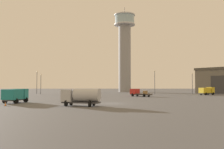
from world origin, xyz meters
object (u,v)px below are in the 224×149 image
Objects in this scene: truck_box_teal at (15,95)px; light_post_east at (37,80)px; light_post_west at (155,80)px; light_post_north at (192,82)px; traffic_cone_near_right at (12,99)px; truck_box_yellow at (207,91)px; traffic_cone_near_left at (5,104)px; truck_fuel_tanker_silver at (81,96)px; light_post_centre at (41,82)px; control_tower at (125,47)px; truck_flatbed_red at (138,93)px.

truck_box_teal is 52.48m from light_post_east.
light_post_west is at bearing -28.95° from truck_box_teal.
traffic_cone_near_right is at bearing -146.62° from light_post_north.
light_post_north is at bearing 79.71° from truck_box_yellow.
truck_fuel_tanker_silver is at bearing -2.69° from traffic_cone_near_left.
light_post_centre is 37.08m from traffic_cone_near_right.
light_post_west is at bearing 55.58° from traffic_cone_near_left.
light_post_centre reaches higher than truck_box_yellow.
light_post_east reaches higher than light_post_west.
truck_fuel_tanker_silver is at bearing -160.01° from truck_box_yellow.
truck_box_teal is at bearing -129.02° from light_post_west.
control_tower is 5.64× the size of light_post_centre.
truck_flatbed_red reaches higher than traffic_cone_near_left.
traffic_cone_near_right is (-54.38, -35.83, -4.61)m from light_post_north.
light_post_west is at bearing -2.10° from light_post_centre.
light_post_north is 14.52× the size of traffic_cone_near_right.
truck_flatbed_red is 0.74× the size of light_post_west.
control_tower reaches higher than light_post_west.
light_post_west is (-17.08, 6.60, 3.80)m from truck_box_yellow.
truck_flatbed_red is at bearing -27.40° from light_post_centre.
truck_fuel_tanker_silver is at bearing -67.06° from light_post_east.
truck_box_teal is at bearing -173.57° from truck_box_yellow.
light_post_west is at bearing 41.36° from traffic_cone_near_right.
truck_fuel_tanker_silver reaches higher than truck_flatbed_red.
light_post_east is at bearing 22.19° from truck_box_teal.
truck_box_teal is 0.65× the size of light_post_east.
traffic_cone_near_right is (-39.80, -35.03, -5.07)m from light_post_west.
light_post_centre reaches higher than truck_box_teal.
traffic_cone_near_left is at bearing -72.09° from traffic_cone_near_right.
truck_box_yellow is 8.49m from light_post_north.
light_post_north reaches higher than truck_fuel_tanker_silver.
light_post_west is 0.98× the size of light_post_east.
light_post_east is (-63.73, 13.77, 3.89)m from truck_box_yellow.
truck_box_yellow reaches higher than truck_box_teal.
truck_box_yellow is (26.37, -38.99, -21.56)m from control_tower.
truck_fuel_tanker_silver reaches higher than traffic_cone_near_left.
control_tower is at bearing -84.10° from truck_fuel_tanker_silver.
truck_fuel_tanker_silver is 24.22m from traffic_cone_near_right.
truck_box_teal is 6.87m from traffic_cone_near_left.
truck_flatbed_red is at bearing -31.82° from light_post_east.
truck_box_teal is at bearing -77.88° from light_post_east.
control_tower is at bearing -8.98° from truck_box_teal.
traffic_cone_near_left is at bearing 97.51° from truck_flatbed_red.
truck_box_teal is 0.89× the size of truck_flatbed_red.
truck_fuel_tanker_silver is at bearing -67.82° from light_post_centre.
truck_flatbed_red is 11.98× the size of traffic_cone_near_right.
truck_box_yellow is 68.05m from traffic_cone_near_left.
light_post_east is (-46.65, 7.17, 0.09)m from light_post_west.
control_tower is at bearing 72.97° from traffic_cone_near_left.
truck_box_yellow is 18.70m from light_post_west.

